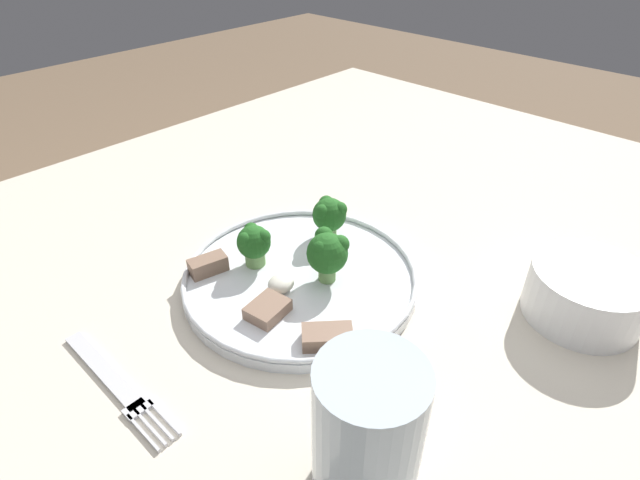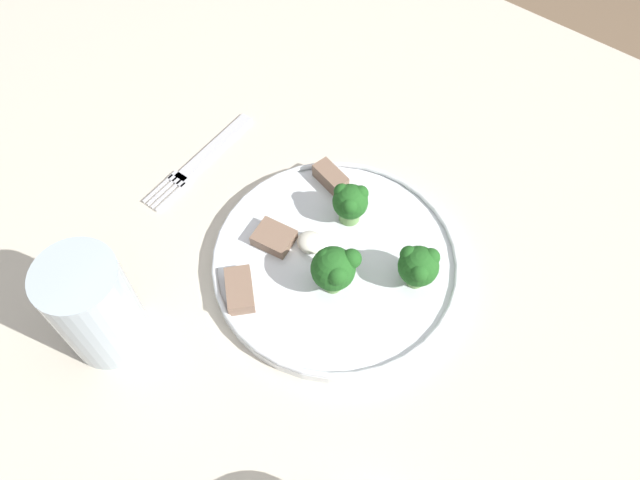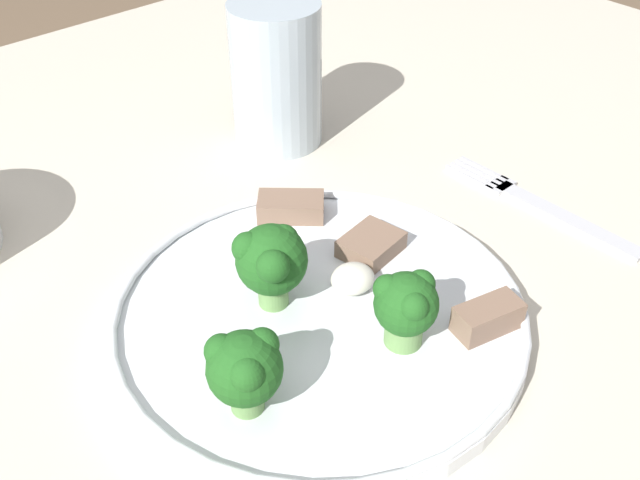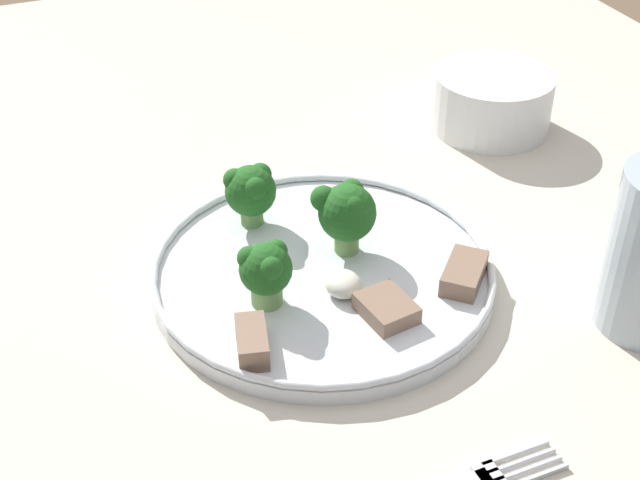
# 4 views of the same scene
# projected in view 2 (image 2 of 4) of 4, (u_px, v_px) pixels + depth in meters

# --- Properties ---
(ground_plane) EXTENTS (8.00, 8.00, 0.00)m
(ground_plane) POSITION_uv_depth(u_px,v_px,m) (326.00, 458.00, 1.31)
(ground_plane) COLOR #7F664C
(table) EXTENTS (1.35, 1.08, 0.76)m
(table) POSITION_uv_depth(u_px,v_px,m) (331.00, 325.00, 0.74)
(table) COLOR beige
(table) RESTS_ON ground_plane
(dinner_plate) EXTENTS (0.27, 0.27, 0.02)m
(dinner_plate) POSITION_uv_depth(u_px,v_px,m) (336.00, 261.00, 0.67)
(dinner_plate) COLOR white
(dinner_plate) RESTS_ON table
(fork) EXTENTS (0.02, 0.17, 0.00)m
(fork) POSITION_uv_depth(u_px,v_px,m) (202.00, 159.00, 0.75)
(fork) COLOR silver
(fork) RESTS_ON table
(drinking_glass) EXTENTS (0.08, 0.08, 0.12)m
(drinking_glass) POSITION_uv_depth(u_px,v_px,m) (97.00, 310.00, 0.59)
(drinking_glass) COLOR #B2C1CC
(drinking_glass) RESTS_ON table
(broccoli_floret_near_rim_left) EXTENTS (0.04, 0.04, 0.05)m
(broccoli_floret_near_rim_left) POSITION_uv_depth(u_px,v_px,m) (418.00, 266.00, 0.63)
(broccoli_floret_near_rim_left) COLOR #709E56
(broccoli_floret_near_rim_left) RESTS_ON dinner_plate
(broccoli_floret_center_left) EXTENTS (0.05, 0.05, 0.06)m
(broccoli_floret_center_left) POSITION_uv_depth(u_px,v_px,m) (339.00, 268.00, 0.62)
(broccoli_floret_center_left) COLOR #709E56
(broccoli_floret_center_left) RESTS_ON dinner_plate
(broccoli_floret_back_left) EXTENTS (0.04, 0.04, 0.05)m
(broccoli_floret_back_left) POSITION_uv_depth(u_px,v_px,m) (350.00, 202.00, 0.67)
(broccoli_floret_back_left) COLOR #709E56
(broccoli_floret_back_left) RESTS_ON dinner_plate
(meat_slice_front_slice) EXTENTS (0.05, 0.04, 0.01)m
(meat_slice_front_slice) POSITION_uv_depth(u_px,v_px,m) (274.00, 238.00, 0.68)
(meat_slice_front_slice) COLOR #846651
(meat_slice_front_slice) RESTS_ON dinner_plate
(meat_slice_middle_slice) EXTENTS (0.05, 0.03, 0.02)m
(meat_slice_middle_slice) POSITION_uv_depth(u_px,v_px,m) (331.00, 177.00, 0.72)
(meat_slice_middle_slice) COLOR #846651
(meat_slice_middle_slice) RESTS_ON dinner_plate
(meat_slice_rear_slice) EXTENTS (0.05, 0.05, 0.02)m
(meat_slice_rear_slice) POSITION_uv_depth(u_px,v_px,m) (240.00, 290.00, 0.64)
(meat_slice_rear_slice) COLOR #846651
(meat_slice_rear_slice) RESTS_ON dinner_plate
(sauce_dollop) EXTENTS (0.03, 0.03, 0.02)m
(sauce_dollop) POSITION_uv_depth(u_px,v_px,m) (311.00, 242.00, 0.67)
(sauce_dollop) COLOR silver
(sauce_dollop) RESTS_ON dinner_plate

